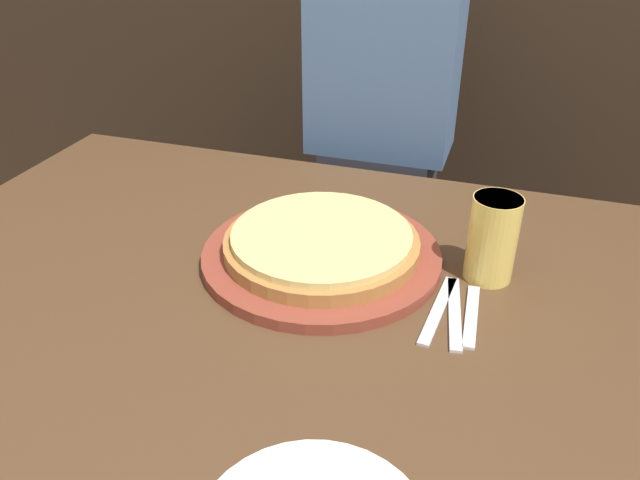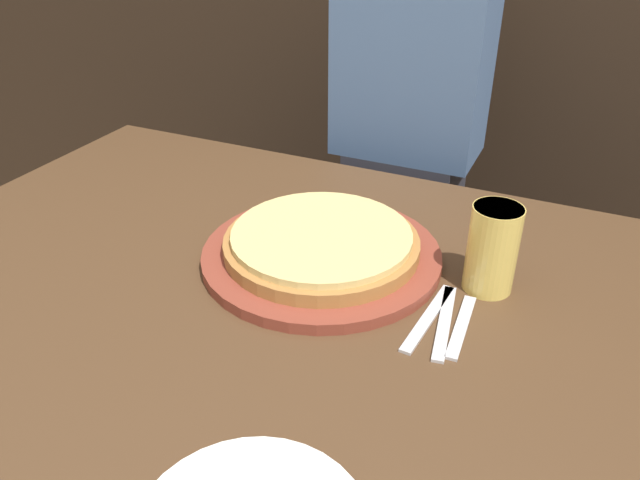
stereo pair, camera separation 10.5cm
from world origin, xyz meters
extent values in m
cube|color=#4C331E|center=(0.00, 0.00, 0.35)|extent=(1.49, 1.05, 0.70)
cylinder|color=brown|center=(0.00, 0.13, 0.71)|extent=(0.41, 0.41, 0.02)
cylinder|color=#A87038|center=(0.00, 0.13, 0.74)|extent=(0.33, 0.33, 0.02)
cylinder|color=#E0C175|center=(0.00, 0.13, 0.75)|extent=(0.31, 0.31, 0.01)
cylinder|color=#E5C65B|center=(0.28, 0.17, 0.78)|extent=(0.08, 0.08, 0.14)
cylinder|color=white|center=(0.28, 0.17, 0.84)|extent=(0.08, 0.08, 0.02)
cube|color=silver|center=(0.21, 0.05, 0.71)|extent=(0.03, 0.18, 0.00)
cube|color=silver|center=(0.24, 0.05, 0.71)|extent=(0.05, 0.18, 0.00)
cube|color=silver|center=(0.26, 0.05, 0.71)|extent=(0.03, 0.15, 0.00)
cube|color=#33333D|center=(-0.03, 0.71, 0.34)|extent=(0.27, 0.20, 0.68)
cube|color=#4C6B99|center=(-0.03, 0.71, 0.89)|extent=(0.34, 0.20, 0.42)
camera|label=1|loc=(0.28, -0.73, 1.28)|focal=35.00mm
camera|label=2|loc=(0.38, -0.69, 1.28)|focal=35.00mm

